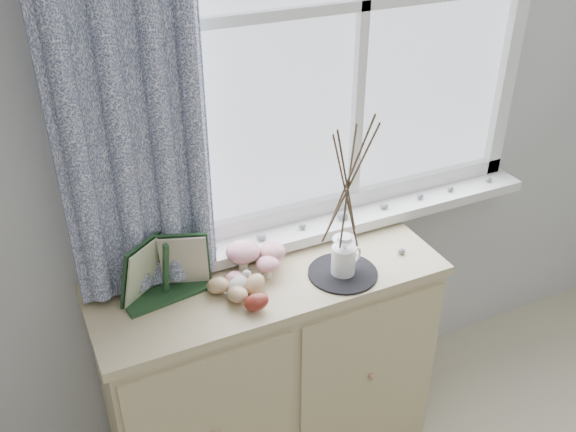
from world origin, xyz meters
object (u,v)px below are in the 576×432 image
object	(u,v)px
sideboard	(271,369)
twig_pitcher	(348,182)
botanical_book	(167,272)
toadstool_cluster	(254,257)

from	to	relation	value
sideboard	twig_pitcher	world-z (taller)	twig_pitcher
sideboard	twig_pitcher	size ratio (longest dim) A/B	1.95
sideboard	twig_pitcher	distance (m)	0.82
botanical_book	twig_pitcher	distance (m)	0.63
sideboard	toadstool_cluster	bearing A→B (deg)	124.78
toadstool_cluster	sideboard	bearing A→B (deg)	-55.22
toadstool_cluster	twig_pitcher	size ratio (longest dim) A/B	0.38
botanical_book	toadstool_cluster	world-z (taller)	botanical_book
botanical_book	toadstool_cluster	bearing A→B (deg)	-2.81
toadstool_cluster	twig_pitcher	bearing A→B (deg)	-27.95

